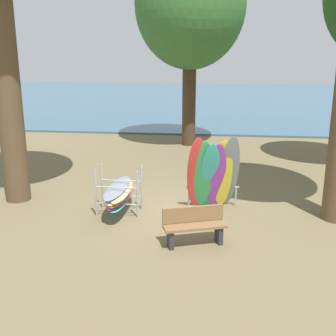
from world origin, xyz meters
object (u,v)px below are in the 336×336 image
object	(u,v)px
tree_mid_behind	(190,5)
leaning_board_pile	(213,174)
board_storage_rack	(120,193)
park_bench	(194,225)

from	to	relation	value
tree_mid_behind	leaning_board_pile	bearing A→B (deg)	-81.47
tree_mid_behind	board_storage_rack	world-z (taller)	tree_mid_behind
leaning_board_pile	park_bench	bearing A→B (deg)	-99.51
leaning_board_pile	tree_mid_behind	bearing A→B (deg)	98.53
board_storage_rack	park_bench	world-z (taller)	board_storage_rack
tree_mid_behind	board_storage_rack	xyz separation A→B (m)	(-1.22, -8.70, -5.52)
board_storage_rack	park_bench	size ratio (longest dim) A/B	1.46
leaning_board_pile	park_bench	world-z (taller)	leaning_board_pile
park_bench	board_storage_rack	bearing A→B (deg)	141.17
board_storage_rack	tree_mid_behind	bearing A→B (deg)	82.02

